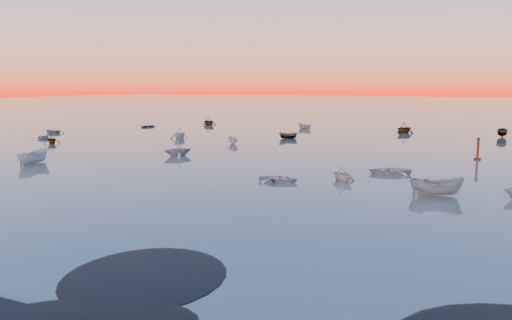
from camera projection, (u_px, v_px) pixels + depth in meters
The scene contains 5 objects.
ground at pixel (375, 124), 115.88m from camera, with size 600.00×600.00×0.00m, color #605950.
moored_fleet at pixel (308, 147), 73.83m from camera, with size 124.00×58.00×1.20m, color #B9B9B5, non-canonical shape.
boat_near_left at pixel (43, 139), 84.49m from camera, with size 3.66×1.53×0.92m, color gray.
boat_near_center at pixel (436, 195), 41.10m from camera, with size 4.32×1.83×1.50m, color gray.
channel_marker at pixel (478, 150), 60.70m from camera, with size 0.83×0.83×2.96m.
Camera 1 is at (24.29, -16.59, 9.00)m, focal length 35.00 mm.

